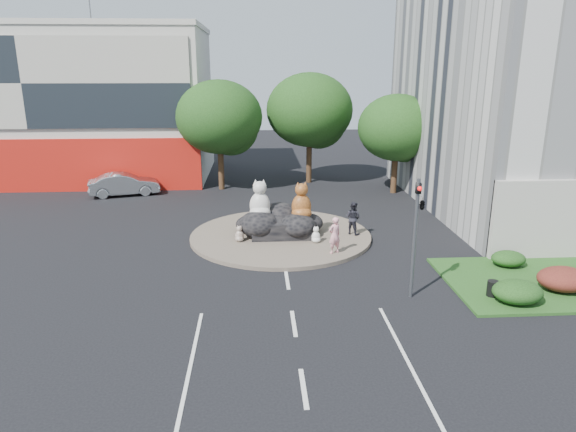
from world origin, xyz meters
name	(u,v)px	position (x,y,z in m)	size (l,w,h in m)	color
ground	(294,324)	(0.00, 0.00, 0.00)	(120.00, 120.00, 0.00)	black
roundabout_island	(281,236)	(0.00, 10.00, 0.10)	(10.00, 10.00, 0.20)	brown
rock_plinth	(281,226)	(0.00, 10.00, 0.65)	(3.20, 2.60, 0.90)	black
shophouse_block	(56,103)	(-18.00, 27.91, 6.18)	(25.20, 12.30, 17.40)	beige
grass_verge	(560,281)	(12.00, 3.00, 0.06)	(10.00, 6.00, 0.12)	#1F4818
tree_left	(220,121)	(-3.93, 22.06, 5.25)	(6.46, 6.46, 8.27)	#382314
tree_mid	(310,114)	(3.07, 24.06, 5.56)	(6.84, 6.84, 8.76)	#382314
tree_right	(397,131)	(9.07, 20.06, 4.63)	(5.70, 5.70, 7.30)	#382314
hedge_near_green	(517,292)	(9.00, 1.00, 0.57)	(2.00, 1.60, 0.90)	#173510
hedge_red	(564,279)	(11.50, 2.00, 0.61)	(2.20, 1.76, 0.99)	#511517
hedge_back_green	(508,259)	(10.50, 4.80, 0.48)	(1.60, 1.28, 0.72)	#173510
traffic_light	(419,213)	(5.10, 2.00, 3.62)	(0.44, 1.24, 5.00)	#595B60
street_lamp	(532,160)	(12.82, 8.00, 4.55)	(2.34, 0.22, 8.06)	#595B60
cat_white	(260,199)	(-1.13, 10.17, 2.20)	(1.32, 1.14, 2.19)	beige
cat_tabby	(301,200)	(1.14, 9.94, 2.14)	(1.25, 1.08, 2.08)	#C25828
kitten_calico	(239,233)	(-2.25, 8.94, 0.64)	(0.53, 0.46, 0.88)	silver
kitten_white	(316,234)	(1.80, 8.51, 0.65)	(0.54, 0.47, 0.90)	silver
pedestrian_pink	(335,235)	(2.53, 6.82, 1.13)	(0.68, 0.45, 1.87)	pink
pedestrian_dark	(353,218)	(4.00, 9.78, 1.12)	(0.90, 0.70, 1.84)	black
parked_car	(124,184)	(-11.02, 20.44, 0.83)	(1.75, 5.03, 1.66)	#9EA1A5
litter_bin	(493,288)	(8.29, 1.64, 0.44)	(0.46, 0.46, 0.65)	black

